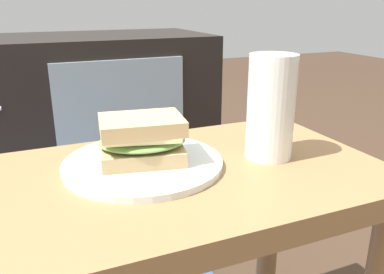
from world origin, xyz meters
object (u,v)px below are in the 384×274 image
at_px(plate, 143,163).
at_px(beer_glass, 270,108).
at_px(tv_cabinet, 76,118).
at_px(sandwich_front, 142,139).

xyz_separation_m(plate, beer_glass, (0.19, -0.04, 0.07)).
bearing_deg(tv_cabinet, sandwich_front, -90.81).
distance_m(plate, beer_glass, 0.21).
bearing_deg(plate, tv_cabinet, 89.19).
bearing_deg(beer_glass, tv_cabinet, 100.79).
relative_size(tv_cabinet, beer_glass, 5.99).
height_order(sandwich_front, beer_glass, beer_glass).
xyz_separation_m(tv_cabinet, beer_glass, (0.18, -0.95, 0.25)).
xyz_separation_m(tv_cabinet, plate, (-0.01, -0.91, 0.17)).
xyz_separation_m(tv_cabinet, sandwich_front, (-0.01, -0.91, 0.21)).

